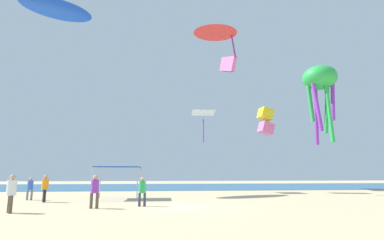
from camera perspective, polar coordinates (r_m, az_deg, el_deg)
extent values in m
cube|color=#D1BA8C|center=(17.74, -2.34, -16.48)|extent=(110.00, 110.00, 0.10)
cube|color=#28608C|center=(43.28, -4.08, -12.58)|extent=(110.00, 20.56, 0.03)
cylinder|color=#B2B2B7|center=(22.45, -18.62, -11.51)|extent=(0.07, 0.07, 2.34)
cylinder|color=#B2B2B7|center=(21.95, -10.42, -11.90)|extent=(0.07, 0.07, 2.34)
cylinder|color=#B2B2B7|center=(25.08, -17.19, -11.38)|extent=(0.07, 0.07, 2.34)
cylinder|color=#B2B2B7|center=(24.63, -9.85, -11.70)|extent=(0.07, 0.07, 2.34)
cube|color=blue|center=(23.46, -13.91, -8.72)|extent=(3.22, 2.76, 0.06)
cylinder|color=brown|center=(17.86, -18.73, -14.43)|extent=(0.16, 0.16, 0.83)
cylinder|color=brown|center=(17.77, -17.70, -14.51)|extent=(0.16, 0.16, 0.83)
cylinder|color=purple|center=(17.77, -18.08, -12.00)|extent=(0.43, 0.43, 0.72)
sphere|color=tan|center=(17.75, -17.99, -10.41)|extent=(0.27, 0.27, 0.27)
cylinder|color=black|center=(22.91, -26.49, -12.85)|extent=(0.16, 0.16, 0.82)
cylinder|color=black|center=(22.59, -26.38, -12.91)|extent=(0.16, 0.16, 0.82)
cylinder|color=orange|center=(22.71, -26.28, -10.96)|extent=(0.43, 0.43, 0.71)
sphere|color=tan|center=(22.70, -26.18, -9.73)|extent=(0.27, 0.27, 0.27)
cylinder|color=slate|center=(25.05, -28.99, -12.43)|extent=(0.14, 0.14, 0.73)
cylinder|color=slate|center=(24.95, -28.36, -12.49)|extent=(0.14, 0.14, 0.73)
cylinder|color=blue|center=(24.97, -28.54, -10.90)|extent=(0.38, 0.38, 0.64)
sphere|color=tan|center=(24.95, -28.45, -9.90)|extent=(0.24, 0.24, 0.24)
cylinder|color=brown|center=(17.67, -31.59, -13.53)|extent=(0.16, 0.16, 0.84)
cylinder|color=brown|center=(17.35, -31.38, -13.64)|extent=(0.16, 0.16, 0.84)
cylinder|color=white|center=(17.46, -31.24, -11.02)|extent=(0.44, 0.44, 0.73)
sphere|color=tan|center=(17.44, -31.09, -9.38)|extent=(0.27, 0.27, 0.27)
cylinder|color=#33384C|center=(18.24, -10.03, -14.79)|extent=(0.15, 0.15, 0.77)
cylinder|color=#33384C|center=(18.24, -9.05, -14.81)|extent=(0.15, 0.15, 0.77)
cylinder|color=green|center=(18.20, -9.47, -12.55)|extent=(0.40, 0.40, 0.67)
sphere|color=tan|center=(18.18, -9.43, -11.10)|extent=(0.25, 0.25, 0.25)
ellipsoid|color=blue|center=(36.11, -24.49, 18.79)|extent=(7.51, 5.39, 2.45)
cube|color=pink|center=(40.69, 6.83, 10.59)|extent=(1.07, 6.44, 3.91)
cube|color=blue|center=(40.40, 6.85, 9.45)|extent=(0.52, 4.96, 2.16)
cube|color=white|center=(31.63, 2.17, 1.40)|extent=(2.40, 2.40, 0.21)
cylinder|color=purple|center=(31.31, 2.19, -2.07)|extent=(0.11, 0.11, 2.49)
cone|color=red|center=(25.21, 4.48, 16.90)|extent=(3.97, 4.01, 0.89)
cylinder|color=purple|center=(25.18, 7.88, 14.15)|extent=(0.26, 1.00, 2.66)
ellipsoid|color=green|center=(29.71, 23.25, 7.46)|extent=(3.96, 3.96, 2.17)
cylinder|color=green|center=(29.05, 21.76, 2.97)|extent=(0.64, 0.47, 3.37)
cylinder|color=purple|center=(28.20, 22.84, 2.37)|extent=(0.68, 0.59, 4.37)
cylinder|color=green|center=(28.20, 24.77, 1.47)|extent=(0.39, 0.86, 5.36)
cylinder|color=purple|center=(29.23, 25.36, 3.15)|extent=(0.64, 0.47, 3.37)
cylinder|color=green|center=(29.85, 24.38, 1.83)|extent=(0.68, 0.59, 4.37)
cylinder|color=purple|center=(29.67, 22.69, 0.79)|extent=(0.39, 0.86, 5.36)
cube|color=yellow|center=(32.08, 13.87, 1.10)|extent=(1.68, 1.46, 1.40)
cube|color=pink|center=(31.84, 13.98, -1.54)|extent=(1.68, 1.46, 1.40)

